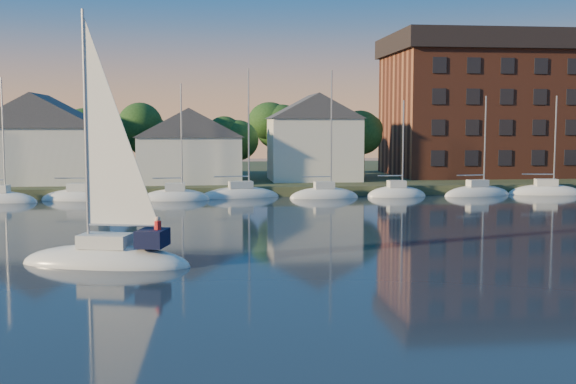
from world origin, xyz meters
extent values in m
plane|color=black|center=(0.00, 0.00, 0.00)|extent=(260.00, 260.00, 0.00)
cube|color=#354126|center=(0.00, 75.00, 0.00)|extent=(160.00, 50.00, 2.00)
cube|color=brown|center=(0.00, 52.00, 0.00)|extent=(120.00, 3.00, 1.00)
cube|color=white|center=(-22.00, 58.00, 4.00)|extent=(13.00, 9.00, 6.00)
cube|color=white|center=(-6.00, 57.00, 3.50)|extent=(11.00, 8.00, 5.00)
cube|color=white|center=(8.00, 59.00, 4.50)|extent=(10.00, 8.00, 7.00)
cube|color=brown|center=(34.00, 65.00, 8.50)|extent=(30.00, 16.00, 15.00)
cube|color=black|center=(34.00, 65.00, 17.20)|extent=(31.00, 17.00, 2.40)
cylinder|color=#322417|center=(-26.00, 63.00, 2.75)|extent=(0.50, 0.50, 3.50)
sphere|color=#193513|center=(-26.00, 63.00, 7.20)|extent=(5.40, 5.40, 5.40)
cylinder|color=#322417|center=(-18.00, 63.00, 2.75)|extent=(0.50, 0.50, 3.50)
sphere|color=#193513|center=(-18.00, 63.00, 7.20)|extent=(5.40, 5.40, 5.40)
cylinder|color=#322417|center=(-10.00, 63.00, 2.75)|extent=(0.50, 0.50, 3.50)
sphere|color=#193513|center=(-10.00, 63.00, 7.20)|extent=(5.40, 5.40, 5.40)
cylinder|color=#322417|center=(-2.00, 63.00, 2.75)|extent=(0.50, 0.50, 3.50)
sphere|color=#193513|center=(-2.00, 63.00, 7.20)|extent=(5.40, 5.40, 5.40)
cylinder|color=#322417|center=(6.00, 63.00, 2.75)|extent=(0.50, 0.50, 3.50)
sphere|color=#193513|center=(6.00, 63.00, 7.20)|extent=(5.40, 5.40, 5.40)
cylinder|color=#322417|center=(14.00, 63.00, 2.75)|extent=(0.50, 0.50, 3.50)
sphere|color=#193513|center=(14.00, 63.00, 7.20)|extent=(5.40, 5.40, 5.40)
cylinder|color=#322417|center=(22.00, 63.00, 2.75)|extent=(0.50, 0.50, 3.50)
sphere|color=#193513|center=(22.00, 63.00, 7.20)|extent=(5.40, 5.40, 5.40)
cylinder|color=#322417|center=(30.00, 63.00, 2.75)|extent=(0.50, 0.50, 3.50)
sphere|color=#193513|center=(30.00, 63.00, 7.20)|extent=(5.40, 5.40, 5.40)
cylinder|color=#322417|center=(38.00, 63.00, 2.75)|extent=(0.50, 0.50, 3.50)
sphere|color=#193513|center=(38.00, 63.00, 7.20)|extent=(5.40, 5.40, 5.40)
ellipsoid|color=silver|center=(-24.00, 49.00, 0.00)|extent=(7.50, 2.40, 2.20)
cube|color=silver|center=(-24.00, 49.00, 1.30)|extent=(2.10, 1.32, 0.70)
cylinder|color=#A5A8AD|center=(-23.25, 49.00, 5.95)|extent=(0.16, 0.16, 10.00)
ellipsoid|color=silver|center=(-16.00, 49.00, 0.00)|extent=(7.50, 2.40, 2.20)
cube|color=silver|center=(-16.00, 49.00, 1.30)|extent=(2.10, 1.32, 0.70)
cylinder|color=#A5A8AD|center=(-15.25, 49.00, 5.95)|extent=(0.16, 0.16, 10.00)
cylinder|color=#A5A8AD|center=(-16.82, 49.00, 2.15)|extent=(3.15, 0.12, 0.12)
ellipsoid|color=silver|center=(-8.00, 49.00, 0.00)|extent=(7.50, 2.40, 2.20)
cube|color=silver|center=(-8.00, 49.00, 1.30)|extent=(2.10, 1.32, 0.70)
cylinder|color=#A5A8AD|center=(-7.25, 49.00, 5.95)|extent=(0.16, 0.16, 10.00)
cylinder|color=#A5A8AD|center=(-8.82, 49.00, 2.15)|extent=(3.15, 0.12, 0.12)
ellipsoid|color=silver|center=(0.00, 49.00, 0.00)|extent=(7.50, 2.40, 2.20)
cube|color=silver|center=(0.00, 49.00, 1.30)|extent=(2.10, 1.32, 0.70)
cylinder|color=#A5A8AD|center=(0.75, 49.00, 5.95)|extent=(0.16, 0.16, 10.00)
cylinder|color=#A5A8AD|center=(-0.82, 49.00, 2.15)|extent=(3.15, 0.12, 0.12)
ellipsoid|color=silver|center=(8.00, 49.00, 0.00)|extent=(7.50, 2.40, 2.20)
cube|color=silver|center=(8.00, 49.00, 1.30)|extent=(2.10, 1.32, 0.70)
cylinder|color=#A5A8AD|center=(8.75, 49.00, 5.95)|extent=(0.16, 0.16, 10.00)
cylinder|color=#A5A8AD|center=(7.17, 49.00, 2.15)|extent=(3.15, 0.12, 0.12)
ellipsoid|color=silver|center=(16.00, 49.00, 0.00)|extent=(7.50, 2.40, 2.20)
cube|color=silver|center=(16.00, 49.00, 1.30)|extent=(2.10, 1.32, 0.70)
cylinder|color=#A5A8AD|center=(16.75, 49.00, 5.95)|extent=(0.16, 0.16, 10.00)
cylinder|color=#A5A8AD|center=(15.18, 49.00, 2.15)|extent=(3.15, 0.12, 0.12)
ellipsoid|color=silver|center=(24.00, 49.00, 0.00)|extent=(7.50, 2.40, 2.20)
cube|color=silver|center=(24.00, 49.00, 1.30)|extent=(2.10, 1.32, 0.70)
cylinder|color=#A5A8AD|center=(24.75, 49.00, 5.95)|extent=(0.16, 0.16, 10.00)
cylinder|color=#A5A8AD|center=(23.18, 49.00, 2.15)|extent=(3.15, 0.12, 0.12)
ellipsoid|color=silver|center=(32.00, 49.00, 0.00)|extent=(7.50, 2.40, 2.20)
cube|color=silver|center=(32.00, 49.00, 1.30)|extent=(2.10, 1.32, 0.70)
cylinder|color=#A5A8AD|center=(32.75, 49.00, 5.95)|extent=(0.16, 0.16, 10.00)
cylinder|color=#A5A8AD|center=(31.18, 49.00, 2.15)|extent=(3.15, 0.12, 0.12)
ellipsoid|color=silver|center=(-9.70, 15.85, 0.00)|extent=(9.76, 5.31, 2.20)
cube|color=silver|center=(-9.70, 15.85, 1.30)|extent=(2.94, 2.27, 0.70)
cylinder|color=#A5A8AD|center=(-10.60, 16.10, 7.15)|extent=(0.16, 0.16, 12.40)
cylinder|color=#A5A8AD|center=(-8.72, 15.59, 2.15)|extent=(3.80, 1.13, 0.12)
cube|color=black|center=(-7.19, 15.18, 1.50)|extent=(1.82, 2.10, 0.90)
camera|label=1|loc=(-4.45, -22.67, 7.49)|focal=45.00mm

